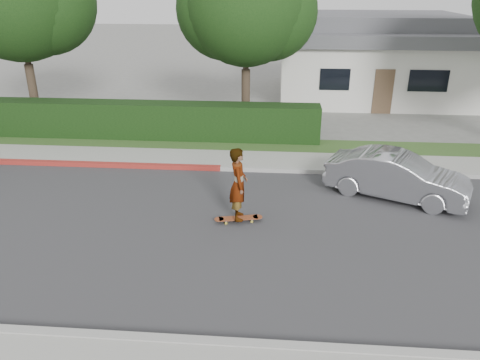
# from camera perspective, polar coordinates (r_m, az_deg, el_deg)

# --- Properties ---
(ground) EXTENTS (120.00, 120.00, 0.00)m
(ground) POSITION_cam_1_polar(r_m,az_deg,el_deg) (12.29, -9.32, -5.85)
(ground) COLOR slate
(ground) RESTS_ON ground
(road) EXTENTS (60.00, 8.00, 0.01)m
(road) POSITION_cam_1_polar(r_m,az_deg,el_deg) (12.28, -9.33, -5.83)
(road) COLOR #2D2D30
(road) RESTS_ON ground
(curb_near) EXTENTS (60.00, 0.20, 0.15)m
(curb_near) POSITION_cam_1_polar(r_m,az_deg,el_deg) (9.03, -15.60, -18.01)
(curb_near) COLOR #9E9E99
(curb_near) RESTS_ON ground
(curb_far) EXTENTS (60.00, 0.20, 0.15)m
(curb_far) POSITION_cam_1_polar(r_m,az_deg,el_deg) (15.88, -5.96, 1.53)
(curb_far) COLOR #9E9E99
(curb_far) RESTS_ON ground
(curb_red_section) EXTENTS (12.00, 0.21, 0.15)m
(curb_red_section) POSITION_cam_1_polar(r_m,az_deg,el_deg) (17.47, -22.32, 1.92)
(curb_red_section) COLOR maroon
(curb_red_section) RESTS_ON ground
(sidewalk_far) EXTENTS (60.00, 1.60, 0.12)m
(sidewalk_far) POSITION_cam_1_polar(r_m,az_deg,el_deg) (16.71, -5.42, 2.62)
(sidewalk_far) COLOR gray
(sidewalk_far) RESTS_ON ground
(planting_strip) EXTENTS (60.00, 1.60, 0.10)m
(planting_strip) POSITION_cam_1_polar(r_m,az_deg,el_deg) (18.20, -4.58, 4.36)
(planting_strip) COLOR #2D4C1E
(planting_strip) RESTS_ON ground
(hedge) EXTENTS (15.00, 1.00, 1.50)m
(hedge) POSITION_cam_1_polar(r_m,az_deg,el_deg) (19.24, -13.29, 7.04)
(hedge) COLOR black
(hedge) RESTS_ON ground
(tree_center) EXTENTS (5.66, 4.84, 7.44)m
(tree_center) POSITION_cam_1_polar(r_m,az_deg,el_deg) (19.66, 0.75, 20.28)
(tree_center) COLOR #33261C
(tree_center) RESTS_ON ground
(house) EXTENTS (10.60, 8.60, 4.30)m
(house) POSITION_cam_1_polar(r_m,az_deg,el_deg) (27.16, 16.06, 14.27)
(house) COLOR beige
(house) RESTS_ON ground
(skateboard) EXTENTS (1.30, 0.51, 0.12)m
(skateboard) POSITION_cam_1_polar(r_m,az_deg,el_deg) (12.38, -0.19, -4.69)
(skateboard) COLOR gold
(skateboard) RESTS_ON ground
(skateboarder) EXTENTS (0.55, 0.76, 1.94)m
(skateboarder) POSITION_cam_1_polar(r_m,az_deg,el_deg) (11.95, -0.19, -0.49)
(skateboarder) COLOR white
(skateboarder) RESTS_ON skateboard
(car_silver) EXTENTS (4.25, 2.96, 1.33)m
(car_silver) POSITION_cam_1_polar(r_m,az_deg,el_deg) (14.31, 18.56, 0.46)
(car_silver) COLOR #AEAFB5
(car_silver) RESTS_ON ground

